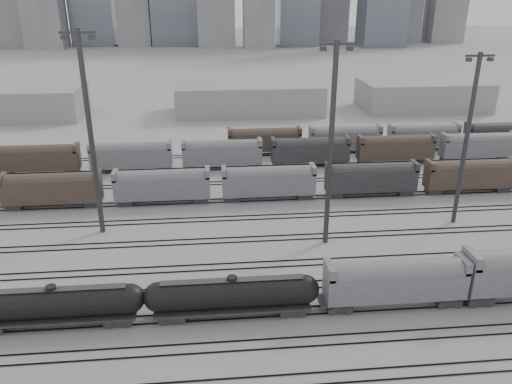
{
  "coord_description": "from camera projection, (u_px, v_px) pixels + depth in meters",
  "views": [
    {
      "loc": [
        -1.23,
        -42.82,
        31.68
      ],
      "look_at": [
        5.31,
        25.46,
        4.0
      ],
      "focal_mm": 35.0,
      "sensor_mm": 36.0,
      "label": 1
    }
  ],
  "objects": [
    {
      "name": "light_mast_d",
      "position": [
        467.0,
        137.0,
        68.9
      ],
      "size": [
        3.9,
        0.62,
        24.39
      ],
      "color": "#333336",
      "rests_on": "ground"
    },
    {
      "name": "tank_car_b",
      "position": [
        232.0,
        294.0,
        51.49
      ],
      "size": [
        18.19,
        3.03,
        4.5
      ],
      "color": "black",
      "rests_on": "ground"
    },
    {
      "name": "bg_string_far",
      "position": [
        384.0,
        138.0,
        105.28
      ],
      "size": [
        66.0,
        3.0,
        5.6
      ],
      "color": "#4C3C30",
      "rests_on": "ground"
    },
    {
      "name": "warehouse_mid",
      "position": [
        249.0,
        98.0,
        138.57
      ],
      "size": [
        40.0,
        18.0,
        8.0
      ],
      "primitive_type": "cube",
      "color": "#98989A",
      "rests_on": "ground"
    },
    {
      "name": "warehouse_right",
      "position": [
        422.0,
        95.0,
        143.0
      ],
      "size": [
        35.0,
        18.0,
        8.0
      ],
      "primitive_type": "cube",
      "color": "#98989A",
      "rests_on": "ground"
    },
    {
      "name": "tracks",
      "position": [
        223.0,
        242.0,
        67.62
      ],
      "size": [
        220.0,
        71.5,
        0.16
      ],
      "color": "black",
      "rests_on": "ground"
    },
    {
      "name": "ground",
      "position": [
        228.0,
        321.0,
        51.49
      ],
      "size": [
        900.0,
        900.0,
        0.0
      ],
      "primitive_type": "plane",
      "color": "#ACACB1",
      "rests_on": "ground"
    },
    {
      "name": "light_mast_c",
      "position": [
        331.0,
        142.0,
        62.59
      ],
      "size": [
        4.24,
        0.68,
        26.5
      ],
      "color": "#333336",
      "rests_on": "ground"
    },
    {
      "name": "tank_car_a",
      "position": [
        54.0,
        304.0,
        49.9
      ],
      "size": [
        18.14,
        3.02,
        4.48
      ],
      "color": "black",
      "rests_on": "ground"
    },
    {
      "name": "light_mast_b",
      "position": [
        90.0,
        131.0,
        65.26
      ],
      "size": [
        4.41,
        0.71,
        27.58
      ],
      "color": "#333336",
      "rests_on": "ground"
    },
    {
      "name": "bg_string_near",
      "position": [
        269.0,
        183.0,
        80.69
      ],
      "size": [
        151.0,
        3.0,
        5.6
      ],
      "color": "slate",
      "rests_on": "ground"
    },
    {
      "name": "bg_string_mid",
      "position": [
        310.0,
        152.0,
        96.34
      ],
      "size": [
        151.0,
        3.0,
        5.6
      ],
      "color": "black",
      "rests_on": "ground"
    },
    {
      "name": "hopper_car_a",
      "position": [
        395.0,
        280.0,
        52.74
      ],
      "size": [
        15.13,
        3.01,
        5.41
      ],
      "color": "black",
      "rests_on": "ground"
    }
  ]
}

